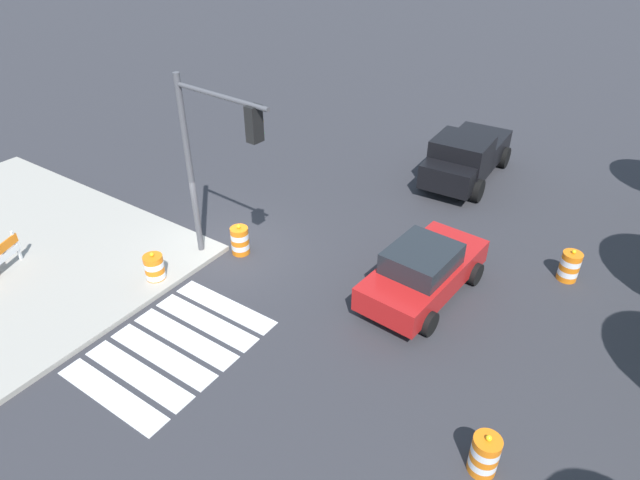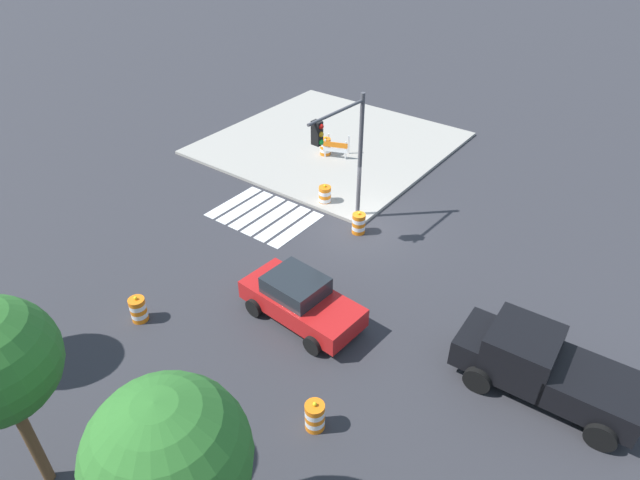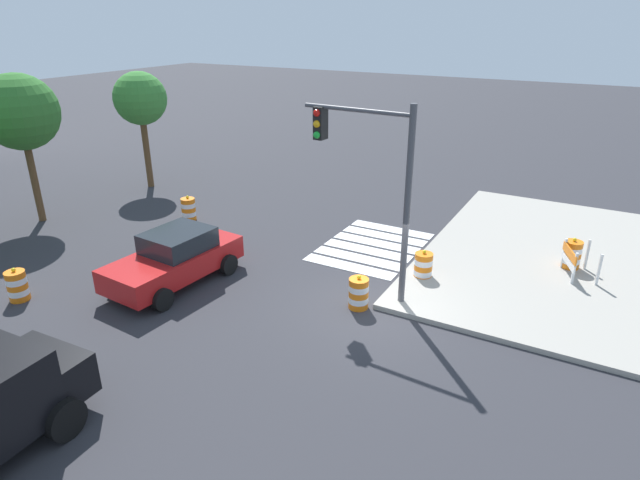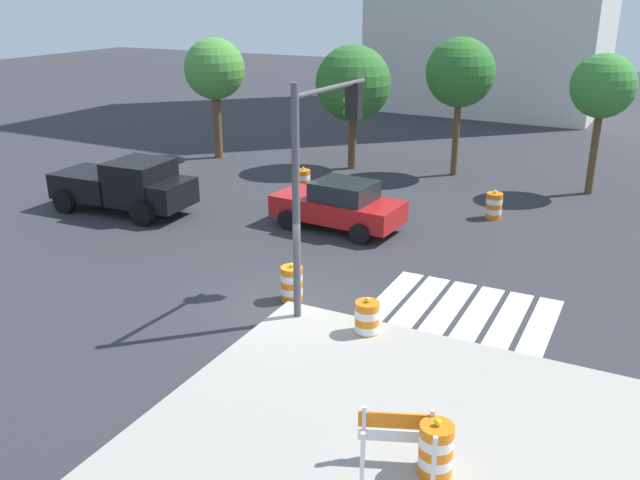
% 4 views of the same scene
% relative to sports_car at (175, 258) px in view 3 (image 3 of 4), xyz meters
% --- Properties ---
extents(ground_plane, '(120.00, 120.00, 0.00)m').
position_rel_sports_car_xyz_m(ground_plane, '(1.42, -5.97, -0.81)').
color(ground_plane, '#2D2D33').
extents(sidewalk_corner, '(12.00, 12.00, 0.15)m').
position_rel_sports_car_xyz_m(sidewalk_corner, '(7.42, -11.97, -0.74)').
color(sidewalk_corner, '#9E998E').
rests_on(sidewalk_corner, ground).
extents(crosswalk_stripes, '(4.35, 3.20, 0.02)m').
position_rel_sports_car_xyz_m(crosswalk_stripes, '(5.42, -4.17, -0.80)').
color(crosswalk_stripes, silver).
rests_on(crosswalk_stripes, ground).
extents(sports_car, '(4.42, 2.38, 1.63)m').
position_rel_sports_car_xyz_m(sports_car, '(0.00, 0.00, 0.00)').
color(sports_car, red).
rests_on(sports_car, ground).
extents(traffic_barrel_near_corner, '(0.56, 0.56, 1.02)m').
position_rel_sports_car_xyz_m(traffic_barrel_near_corner, '(-3.07, 3.22, -0.36)').
color(traffic_barrel_near_corner, orange).
rests_on(traffic_barrel_near_corner, ground).
extents(traffic_barrel_crosswalk_end, '(0.56, 0.56, 1.02)m').
position_rel_sports_car_xyz_m(traffic_barrel_crosswalk_end, '(4.35, 3.39, -0.36)').
color(traffic_barrel_crosswalk_end, orange).
rests_on(traffic_barrel_crosswalk_end, ground).
extents(traffic_barrel_median_near, '(0.56, 0.56, 1.02)m').
position_rel_sports_car_xyz_m(traffic_barrel_median_near, '(3.82, -6.59, -0.36)').
color(traffic_barrel_median_near, orange).
rests_on(traffic_barrel_median_near, ground).
extents(traffic_barrel_median_far, '(0.56, 0.56, 1.02)m').
position_rel_sports_car_xyz_m(traffic_barrel_median_far, '(1.30, -5.57, -0.36)').
color(traffic_barrel_median_far, orange).
rests_on(traffic_barrel_median_far, ground).
extents(traffic_barrel_on_sidewalk, '(0.56, 0.56, 1.02)m').
position_rel_sports_car_xyz_m(traffic_barrel_on_sidewalk, '(6.70, -10.53, -0.21)').
color(traffic_barrel_on_sidewalk, orange).
rests_on(traffic_barrel_on_sidewalk, sidewalk_corner).
extents(construction_barricade, '(1.43, 1.17, 1.00)m').
position_rel_sports_car_xyz_m(construction_barricade, '(6.08, -10.64, -0.09)').
color(construction_barricade, silver).
rests_on(construction_barricade, sidewalk_corner).
extents(traffic_light_pole, '(0.48, 3.29, 5.50)m').
position_rel_sports_car_xyz_m(traffic_light_pole, '(2.08, -5.44, 3.10)').
color(traffic_light_pole, '#4C4C51').
rests_on(traffic_light_pole, sidewalk_corner).
extents(street_tree_streetside_far, '(2.83, 2.83, 5.72)m').
position_rel_sports_car_xyz_m(street_tree_streetside_far, '(1.42, 8.50, 3.47)').
color(street_tree_streetside_far, brown).
rests_on(street_tree_streetside_far, ground).
extents(street_tree_corner_lot, '(2.38, 2.38, 5.33)m').
position_rel_sports_car_xyz_m(street_tree_corner_lot, '(6.94, 8.12, 3.28)').
color(street_tree_corner_lot, brown).
rests_on(street_tree_corner_lot, ground).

